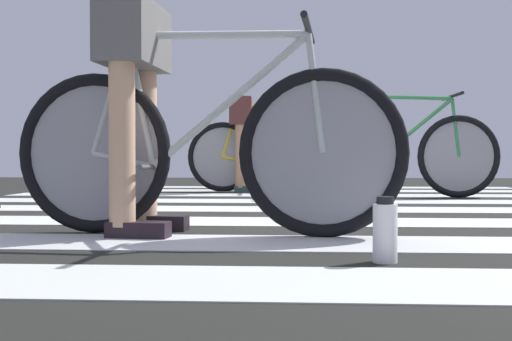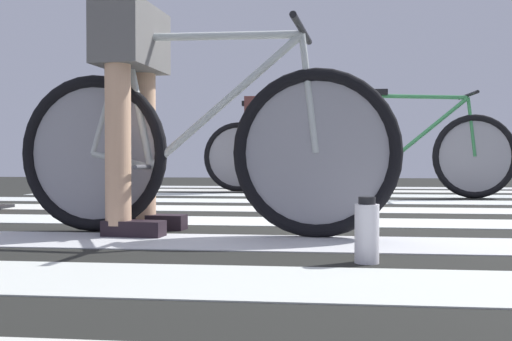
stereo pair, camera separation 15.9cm
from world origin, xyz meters
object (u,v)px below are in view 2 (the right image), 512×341
Objects in this scene: water_bottle at (367,232)px; cyclist_3_of_3 at (257,131)px; bicycle_1_of_3 at (199,147)px; bicycle_2_of_3 at (414,153)px; bicycle_3_of_3 at (287,154)px; cyclist_1_of_3 at (133,87)px.

cyclist_3_of_3 is at bearing 100.95° from water_bottle.
bicycle_1_of_3 is 8.20× the size of water_bottle.
bicycle_2_of_3 is at bearing 78.45° from water_bottle.
bicycle_2_of_3 and bicycle_3_of_3 have the same top height.
bicycle_2_of_3 is (1.64, 2.54, -0.27)m from cyclist_1_of_3.
water_bottle is (-0.65, -3.20, -0.29)m from bicycle_2_of_3.
bicycle_2_of_3 is at bearing 62.91° from cyclist_1_of_3.
bicycle_3_of_3 is 1.81× the size of cyclist_3_of_3.
bicycle_2_of_3 is (1.33, 2.57, 0.00)m from bicycle_1_of_3.
bicycle_2_of_3 is 1.80× the size of cyclist_3_of_3.
cyclist_1_of_3 is at bearing -95.49° from cyclist_3_of_3.
bicycle_3_of_3 is at bearing 0.00° from cyclist_3_of_3.
cyclist_3_of_3 is (-1.44, 0.85, 0.24)m from bicycle_2_of_3.
cyclist_3_of_3 reaches higher than bicycle_1_of_3.
bicycle_2_of_3 is 3.28m from water_bottle.
bicycle_1_of_3 is at bearing -95.47° from bicycle_3_of_3.
water_bottle is (0.99, -0.66, -0.56)m from cyclist_1_of_3.
bicycle_3_of_3 is (0.51, 3.40, -0.27)m from cyclist_1_of_3.
cyclist_3_of_3 is at bearing -180.00° from bicycle_3_of_3.
cyclist_1_of_3 is 0.58× the size of bicycle_2_of_3.
water_bottle is at bearing -28.19° from cyclist_1_of_3.
bicycle_3_of_3 is at bearing 140.22° from bicycle_2_of_3.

